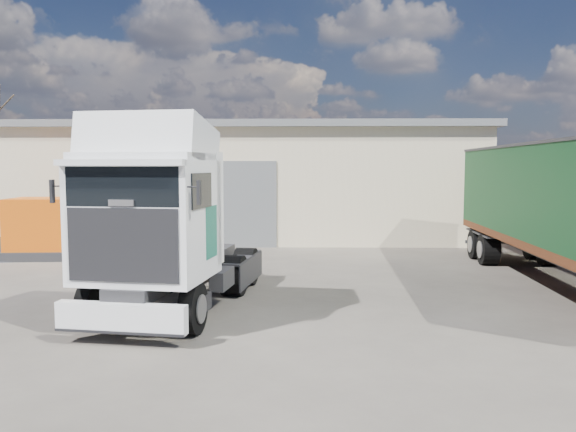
{
  "coord_description": "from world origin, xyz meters",
  "views": [
    {
      "loc": [
        0.97,
        -13.23,
        3.35
      ],
      "look_at": [
        0.63,
        3.0,
        1.93
      ],
      "focal_mm": 35.0,
      "sensor_mm": 36.0,
      "label": 1
    }
  ],
  "objects_px": {
    "tractor_unit": "(164,234)",
    "panel_van": "(158,229)",
    "box_trailer": "(561,199)",
    "orange_skip": "(58,232)"
  },
  "relations": [
    {
      "from": "tractor_unit",
      "to": "orange_skip",
      "type": "bearing_deg",
      "value": 134.14
    },
    {
      "from": "panel_van",
      "to": "box_trailer",
      "type": "bearing_deg",
      "value": -43.15
    },
    {
      "from": "box_trailer",
      "to": "orange_skip",
      "type": "height_order",
      "value": "box_trailer"
    },
    {
      "from": "orange_skip",
      "to": "box_trailer",
      "type": "bearing_deg",
      "value": -20.2
    },
    {
      "from": "box_trailer",
      "to": "panel_van",
      "type": "xyz_separation_m",
      "value": [
        -12.91,
        5.97,
        -1.53
      ]
    },
    {
      "from": "tractor_unit",
      "to": "panel_van",
      "type": "distance_m",
      "value": 9.9
    },
    {
      "from": "box_trailer",
      "to": "panel_van",
      "type": "relative_size",
      "value": 2.61
    },
    {
      "from": "box_trailer",
      "to": "panel_van",
      "type": "distance_m",
      "value": 14.31
    },
    {
      "from": "box_trailer",
      "to": "panel_van",
      "type": "height_order",
      "value": "box_trailer"
    },
    {
      "from": "tractor_unit",
      "to": "box_trailer",
      "type": "height_order",
      "value": "tractor_unit"
    }
  ]
}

